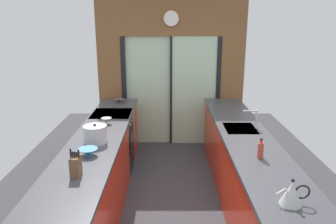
# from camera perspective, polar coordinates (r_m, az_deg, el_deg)

# --- Properties ---
(ground_plane) EXTENTS (5.04, 7.60, 0.02)m
(ground_plane) POSITION_cam_1_polar(r_m,az_deg,el_deg) (4.70, 0.81, -13.42)
(ground_plane) COLOR #38383D
(back_wall_unit) EXTENTS (2.64, 0.12, 2.70)m
(back_wall_unit) POSITION_cam_1_polar(r_m,az_deg,el_deg) (5.95, 0.67, 8.49)
(back_wall_unit) COLOR brown
(back_wall_unit) RESTS_ON ground_plane
(left_counter_run) EXTENTS (0.62, 3.80, 0.92)m
(left_counter_run) POSITION_cam_1_polar(r_m,az_deg,el_deg) (4.15, -11.96, -10.59)
(left_counter_run) COLOR red
(left_counter_run) RESTS_ON ground_plane
(right_counter_run) EXTENTS (0.62, 3.80, 0.92)m
(right_counter_run) POSITION_cam_1_polar(r_m,az_deg,el_deg) (4.33, 13.19, -9.57)
(right_counter_run) COLOR red
(right_counter_run) RESTS_ON ground_plane
(sink_faucet) EXTENTS (0.19, 0.02, 0.25)m
(sink_faucet) POSITION_cam_1_polar(r_m,az_deg,el_deg) (4.37, 14.86, -0.70)
(sink_faucet) COLOR #B7BABC
(sink_faucet) RESTS_ON right_counter_run
(oven_range) EXTENTS (0.60, 0.60, 0.92)m
(oven_range) POSITION_cam_1_polar(r_m,az_deg,el_deg) (5.16, -9.43, -5.16)
(oven_range) COLOR black
(oven_range) RESTS_ON ground_plane
(mixing_bowl_near) EXTENTS (0.20, 0.20, 0.07)m
(mixing_bowl_near) POSITION_cam_1_polar(r_m,az_deg,el_deg) (3.54, -13.63, -6.73)
(mixing_bowl_near) COLOR teal
(mixing_bowl_near) RESTS_ON left_counter_run
(mixing_bowl_mid) EXTENTS (0.14, 0.14, 0.08)m
(mixing_bowl_mid) POSITION_cam_1_polar(r_m,az_deg,el_deg) (4.51, -10.54, -1.49)
(mixing_bowl_mid) COLOR gray
(mixing_bowl_mid) RESTS_ON left_counter_run
(mixing_bowl_far) EXTENTS (0.16, 0.16, 0.06)m
(mixing_bowl_far) POSITION_cam_1_polar(r_m,az_deg,el_deg) (5.63, -8.40, 2.00)
(mixing_bowl_far) COLOR #514C47
(mixing_bowl_far) RESTS_ON left_counter_run
(knife_block) EXTENTS (0.09, 0.14, 0.26)m
(knife_block) POSITION_cam_1_polar(r_m,az_deg,el_deg) (3.11, -15.66, -8.98)
(knife_block) COLOR brown
(knife_block) RESTS_ON left_counter_run
(stock_pot) EXTENTS (0.27, 0.27, 0.23)m
(stock_pot) POSITION_cam_1_polar(r_m,az_deg,el_deg) (3.85, -12.43, -3.78)
(stock_pot) COLOR #B7BABC
(stock_pot) RESTS_ON left_counter_run
(kettle) EXTENTS (0.26, 0.17, 0.22)m
(kettle) POSITION_cam_1_polar(r_m,az_deg,el_deg) (2.74, 20.89, -13.06)
(kettle) COLOR #B7BABC
(kettle) RESTS_ON right_counter_run
(soap_bottle) EXTENTS (0.06, 0.06, 0.21)m
(soap_bottle) POSITION_cam_1_polar(r_m,az_deg,el_deg) (3.49, 15.95, -6.38)
(soap_bottle) COLOR #B23D2D
(soap_bottle) RESTS_ON right_counter_run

